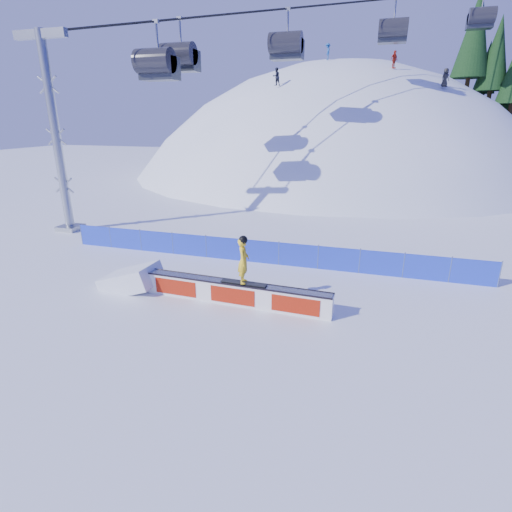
% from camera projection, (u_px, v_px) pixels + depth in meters
% --- Properties ---
extents(ground, '(160.00, 160.00, 0.00)m').
position_uv_depth(ground, '(230.00, 298.00, 16.67)').
color(ground, white).
rests_on(ground, ground).
extents(snow_hill, '(64.00, 64.00, 64.00)m').
position_uv_depth(snow_hill, '(329.00, 293.00, 60.54)').
color(snow_hill, white).
rests_on(snow_hill, ground).
extents(safety_fence, '(22.05, 0.05, 1.30)m').
position_uv_depth(safety_fence, '(260.00, 252.00, 20.54)').
color(safety_fence, blue).
rests_on(safety_fence, ground).
extents(rail_box, '(7.90, 0.87, 0.95)m').
position_uv_depth(rail_box, '(235.00, 293.00, 16.04)').
color(rail_box, white).
rests_on(rail_box, ground).
extents(snow_ramp, '(2.66, 1.73, 1.62)m').
position_uv_depth(snow_ramp, '(132.00, 287.00, 17.72)').
color(snow_ramp, white).
rests_on(snow_ramp, ground).
extents(snowboarder, '(1.89, 0.73, 1.96)m').
position_uv_depth(snowboarder, '(243.00, 260.00, 15.45)').
color(snowboarder, black).
rests_on(snowboarder, rail_box).
extents(distant_skiers, '(16.81, 8.62, 4.99)m').
position_uv_depth(distant_skiers, '(351.00, 64.00, 40.77)').
color(distant_skiers, black).
rests_on(distant_skiers, ground).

